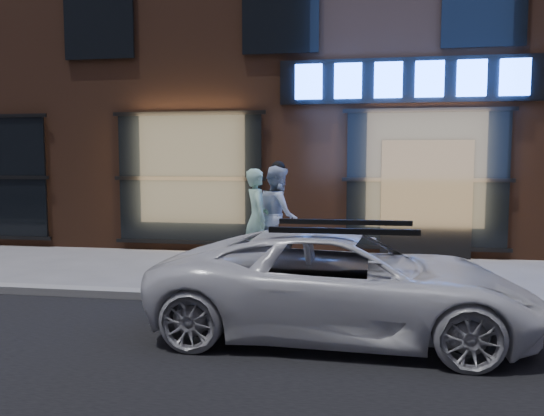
# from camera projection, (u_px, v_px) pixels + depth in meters

# --- Properties ---
(ground) EXTENTS (90.00, 90.00, 0.00)m
(ground) POSITION_uv_depth(u_px,v_px,m) (461.00, 312.00, 7.01)
(ground) COLOR slate
(ground) RESTS_ON ground
(curb) EXTENTS (60.00, 0.25, 0.12)m
(curb) POSITION_uv_depth(u_px,v_px,m) (462.00, 308.00, 7.01)
(curb) COLOR gray
(curb) RESTS_ON ground
(storefront_building) EXTENTS (30.20, 8.28, 10.30)m
(storefront_building) POSITION_uv_depth(u_px,v_px,m) (411.00, 43.00, 14.39)
(storefront_building) COLOR #54301E
(storefront_building) RESTS_ON ground
(man_bowtie) EXTENTS (0.66, 0.79, 1.84)m
(man_bowtie) POSITION_uv_depth(u_px,v_px,m) (257.00, 218.00, 9.86)
(man_bowtie) COLOR #A6DBB8
(man_bowtie) RESTS_ON ground
(man_cap) EXTENTS (0.94, 1.08, 1.90)m
(man_cap) POSITION_uv_depth(u_px,v_px,m) (278.00, 215.00, 10.22)
(man_cap) COLOR white
(man_cap) RESTS_ON ground
(white_suv) EXTENTS (4.42, 2.15, 1.21)m
(white_suv) POSITION_uv_depth(u_px,v_px,m) (343.00, 283.00, 6.09)
(white_suv) COLOR silver
(white_suv) RESTS_ON ground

